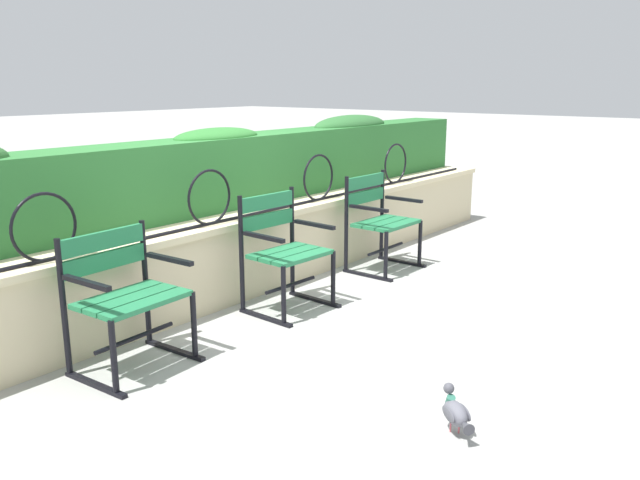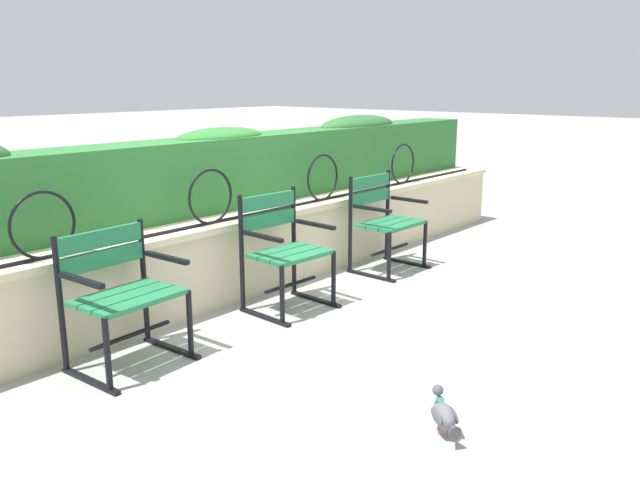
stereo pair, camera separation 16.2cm
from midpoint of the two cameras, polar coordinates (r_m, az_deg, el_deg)
ground_plane at (r=4.89m, az=2.20°, el=-6.52°), size 60.00×60.00×0.00m
stone_wall at (r=5.37m, az=-5.36°, el=-1.05°), size 7.62×0.41×0.65m
iron_arch_fence at (r=4.97m, az=-7.90°, el=3.49°), size 7.08×0.02×0.42m
hedge_row at (r=5.54m, az=-8.39°, el=6.17°), size 7.47×0.45×0.72m
park_chair_left at (r=4.09m, az=-16.03°, el=-4.36°), size 0.67×0.55×0.84m
park_chair_centre at (r=4.91m, az=-2.30°, el=-0.73°), size 0.61×0.55×0.89m
park_chair_right at (r=5.97m, az=6.39°, el=1.81°), size 0.62×0.53×0.88m
pigeon_near_chairs at (r=3.35m, az=12.24°, el=-14.76°), size 0.22×0.25×0.22m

